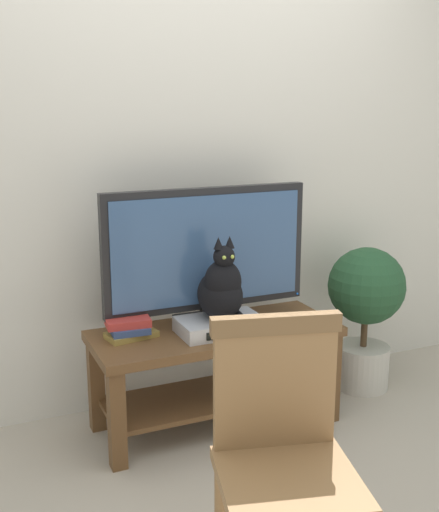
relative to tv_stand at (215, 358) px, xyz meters
name	(u,v)px	position (x,y,z in m)	size (l,w,h in m)	color
ground_plane	(283,486)	(0.05, -0.61, -0.35)	(12.00, 12.00, 0.00)	#ADA393
back_wall	(188,136)	(0.05, 0.46, 1.05)	(7.00, 0.12, 2.80)	silver
tv_stand	(215,358)	(0.00, 0.00, 0.00)	(1.20, 0.48, 0.50)	brown
tv	(207,252)	(0.00, 0.10, 0.51)	(1.04, 0.20, 0.67)	black
media_box	(220,325)	(0.00, -0.05, 0.18)	(0.40, 0.24, 0.07)	#BCBCC1
cat	(222,289)	(0.00, -0.06, 0.37)	(0.21, 0.33, 0.40)	black
wooden_chair	(282,446)	(-0.27, -1.15, 0.19)	(0.50, 0.51, 0.93)	olive
book_stack	(129,328)	(-0.41, 0.06, 0.19)	(0.25, 0.17, 0.09)	olive
potted_plant	(366,305)	(0.93, 0.07, 0.13)	(0.42, 0.42, 0.80)	beige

